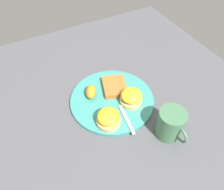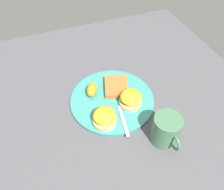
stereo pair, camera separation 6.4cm
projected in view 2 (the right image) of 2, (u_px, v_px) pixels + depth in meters
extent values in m
plane|color=#4C4C51|center=(112.00, 101.00, 0.81)|extent=(1.10, 1.10, 0.00)
cylinder|color=teal|center=(112.00, 100.00, 0.81)|extent=(0.31, 0.31, 0.01)
cylinder|color=tan|center=(105.00, 121.00, 0.72)|extent=(0.08, 0.08, 0.02)
ellipsoid|color=yellow|center=(105.00, 116.00, 0.70)|extent=(0.07, 0.07, 0.04)
cylinder|color=tan|center=(130.00, 102.00, 0.78)|extent=(0.08, 0.08, 0.02)
ellipsoid|color=yellow|center=(131.00, 97.00, 0.76)|extent=(0.07, 0.07, 0.04)
cube|color=#B9622A|center=(116.00, 87.00, 0.83)|extent=(0.12, 0.11, 0.02)
ellipsoid|color=orange|center=(92.00, 90.00, 0.80)|extent=(0.07, 0.06, 0.04)
cube|color=silver|center=(124.00, 120.00, 0.73)|extent=(0.13, 0.03, 0.00)
cube|color=silver|center=(114.00, 89.00, 0.83)|extent=(0.05, 0.03, 0.00)
cylinder|color=#42704C|center=(166.00, 130.00, 0.67)|extent=(0.09, 0.09, 0.10)
torus|color=#42704C|center=(174.00, 142.00, 0.63)|extent=(0.05, 0.01, 0.05)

